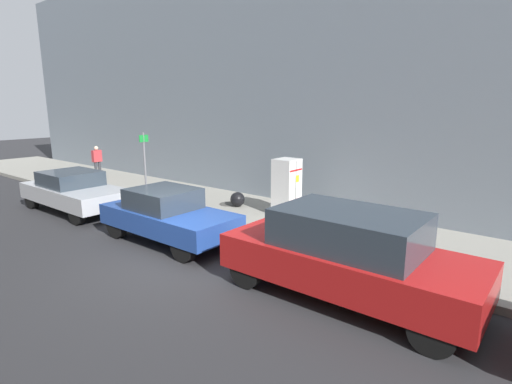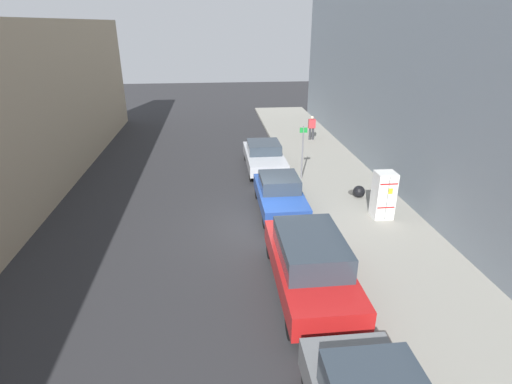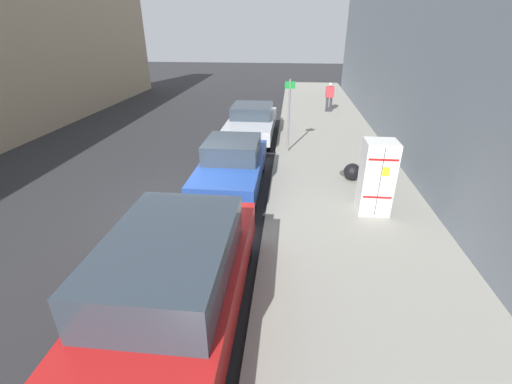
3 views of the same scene
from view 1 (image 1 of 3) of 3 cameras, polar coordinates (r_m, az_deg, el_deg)
name	(u,v)px [view 1 (image 1 of 3)]	position (r m, az deg, el deg)	size (l,w,h in m)	color
ground_plane	(174,262)	(9.93, -11.59, -9.75)	(80.00, 80.00, 0.00)	#28282B
sidewalk_slab	(276,220)	(12.79, 2.83, -4.05)	(4.24, 44.00, 0.17)	gray
building_facade_near	(326,71)	(14.76, 9.94, 16.70)	(1.55, 39.60, 9.71)	slate
discarded_refrigerator	(286,187)	(12.97, 4.38, 0.72)	(0.75, 0.71, 1.84)	white
manhole_cover	(229,204)	(14.49, -3.85, -1.71)	(0.70, 0.70, 0.02)	#47443F
street_sign_post	(145,166)	(14.38, -15.57, 3.62)	(0.36, 0.07, 2.60)	slate
trash_bag	(238,199)	(14.10, -2.65, -1.05)	(0.52, 0.52, 0.52)	black
pedestrian_walking_far	(97,159)	(21.30, -21.76, 4.34)	(0.44, 0.22, 1.54)	#333338
parked_sedan_silver	(74,191)	(15.44, -24.55, 0.18)	(1.88, 4.44, 1.40)	silver
parked_hatchback_blue	(168,215)	(11.20, -12.50, -3.19)	(1.74, 4.05, 1.46)	#23479E
parked_suv_red	(348,254)	(7.90, 12.98, -8.61)	(1.97, 4.87, 1.76)	red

